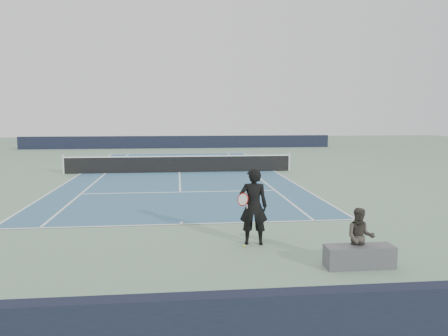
{
  "coord_description": "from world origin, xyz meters",
  "views": [
    {
      "loc": [
        -0.09,
        -24.79,
        3.32
      ],
      "look_at": [
        1.81,
        -7.03,
        1.1
      ],
      "focal_mm": 35.0,
      "sensor_mm": 36.0,
      "label": 1
    }
  ],
  "objects": [
    {
      "name": "tennis_net",
      "position": [
        0.0,
        0.0,
        0.5
      ],
      "size": [
        12.9,
        0.1,
        1.07
      ],
      "color": "silver",
      "rests_on": "ground"
    },
    {
      "name": "windscreen_far",
      "position": [
        0.0,
        17.88,
        0.6
      ],
      "size": [
        30.0,
        0.25,
        1.2
      ],
      "primitive_type": "cube",
      "color": "black",
      "rests_on": "ground"
    },
    {
      "name": "tennis_player",
      "position": [
        1.81,
        -14.06,
        0.99
      ],
      "size": [
        0.86,
        0.64,
        1.97
      ],
      "color": "black",
      "rests_on": "ground"
    },
    {
      "name": "spectator_bench",
      "position": [
        3.81,
        -15.99,
        0.47
      ],
      "size": [
        1.57,
        0.94,
        1.31
      ],
      "color": "#505054",
      "rests_on": "ground"
    },
    {
      "name": "court_surface",
      "position": [
        0.0,
        0.0,
        0.01
      ],
      "size": [
        10.97,
        23.77,
        0.01
      ],
      "primitive_type": "cube",
      "color": "#376282",
      "rests_on": "ground"
    },
    {
      "name": "ground",
      "position": [
        0.0,
        0.0,
        0.0
      ],
      "size": [
        80.0,
        80.0,
        0.0
      ],
      "primitive_type": "plane",
      "color": "gray"
    },
    {
      "name": "tennis_ball",
      "position": [
        1.54,
        -14.3,
        0.03
      ],
      "size": [
        0.06,
        0.06,
        0.06
      ],
      "primitive_type": "sphere",
      "color": "#CED82C",
      "rests_on": "ground"
    }
  ]
}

